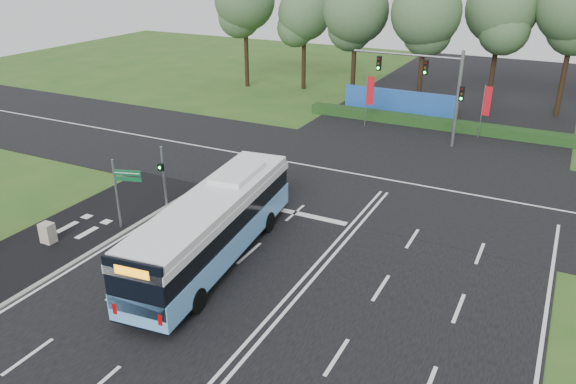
{
  "coord_description": "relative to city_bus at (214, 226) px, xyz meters",
  "views": [
    {
      "loc": [
        9.01,
        -20.1,
        13.52
      ],
      "look_at": [
        -2.22,
        2.0,
        2.69
      ],
      "focal_mm": 35.0,
      "sensor_mm": 36.0,
      "label": 1
    }
  ],
  "objects": [
    {
      "name": "bike_path",
      "position": [
        -8.1,
        -1.81,
        -1.77
      ],
      "size": [
        5.0,
        18.0,
        0.06
      ],
      "primitive_type": "cube",
      "color": "black",
      "rests_on": "ground"
    },
    {
      "name": "kerb_strip",
      "position": [
        -5.7,
        -1.81,
        -1.74
      ],
      "size": [
        0.25,
        18.0,
        0.12
      ],
      "primitive_type": "cube",
      "color": "gray",
      "rests_on": "ground"
    },
    {
      "name": "hedge",
      "position": [
        4.4,
        25.69,
        -1.4
      ],
      "size": [
        22.0,
        1.2,
        0.8
      ],
      "primitive_type": "cube",
      "color": "#133312",
      "rests_on": "ground"
    },
    {
      "name": "city_bus",
      "position": [
        0.0,
        0.0,
        0.0
      ],
      "size": [
        3.97,
        12.66,
        3.57
      ],
      "rotation": [
        0.0,
        0.0,
        0.11
      ],
      "color": "#67ABF0",
      "rests_on": "ground"
    },
    {
      "name": "street_sign",
      "position": [
        -5.96,
        0.6,
        0.63
      ],
      "size": [
        1.44,
        0.51,
        3.84
      ],
      "rotation": [
        0.0,
        0.0,
        0.3
      ],
      "color": "gray",
      "rests_on": "ground"
    },
    {
      "name": "utility_cabinet",
      "position": [
        -8.33,
        -2.38,
        -1.26
      ],
      "size": [
        0.66,
        0.55,
        1.08
      ],
      "primitive_type": "cube",
      "rotation": [
        0.0,
        0.0,
        0.02
      ],
      "color": "#B6A993",
      "rests_on": "ground"
    },
    {
      "name": "eucalyptus_row",
      "position": [
        9.55,
        31.74,
        7.03
      ],
      "size": [
        55.27,
        10.04,
        12.64
      ],
      "color": "black",
      "rests_on": "ground"
    },
    {
      "name": "road_cross",
      "position": [
        4.4,
        13.19,
        -1.77
      ],
      "size": [
        120.0,
        14.0,
        0.05
      ],
      "primitive_type": "cube",
      "color": "black",
      "rests_on": "ground"
    },
    {
      "name": "traffic_light_gantry",
      "position": [
        4.61,
        21.69,
        2.86
      ],
      "size": [
        8.41,
        0.28,
        7.0
      ],
      "color": "gray",
      "rests_on": "ground"
    },
    {
      "name": "road_main",
      "position": [
        4.4,
        1.19,
        -1.78
      ],
      "size": [
        20.0,
        120.0,
        0.04
      ],
      "primitive_type": "cube",
      "color": "black",
      "rests_on": "ground"
    },
    {
      "name": "banner_flag_left",
      "position": [
        -0.84,
        23.51,
        0.99
      ],
      "size": [
        0.63,
        0.07,
        4.25
      ],
      "rotation": [
        0.0,
        0.0,
        -0.03
      ],
      "color": "gray",
      "rests_on": "ground"
    },
    {
      "name": "pedestrian_signal",
      "position": [
        -5.8,
        3.64,
        0.17
      ],
      "size": [
        0.3,
        0.42,
        3.61
      ],
      "rotation": [
        0.0,
        0.0,
        0.07
      ],
      "color": "gray",
      "rests_on": "ground"
    },
    {
      "name": "ground",
      "position": [
        4.4,
        1.19,
        -1.8
      ],
      "size": [
        120.0,
        120.0,
        0.0
      ],
      "primitive_type": "plane",
      "color": "#28521B",
      "rests_on": "ground"
    },
    {
      "name": "banner_flag_mid",
      "position": [
        8.0,
        24.61,
        0.92
      ],
      "size": [
        0.61,
        0.14,
        4.15
      ],
      "rotation": [
        0.0,
        0.0,
        -0.15
      ],
      "color": "gray",
      "rests_on": "ground"
    },
    {
      "name": "blue_hoarding",
      "position": [
        0.4,
        28.19,
        -0.7
      ],
      "size": [
        10.0,
        0.3,
        2.2
      ],
      "primitive_type": "cube",
      "color": "#1F51AA",
      "rests_on": "ground"
    }
  ]
}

